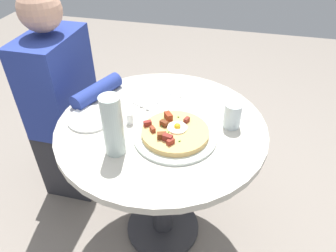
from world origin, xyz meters
TOP-DOWN VIEW (x-y plane):
  - ground_plane at (0.00, 0.00)m, footprint 6.00×6.00m
  - dining_table at (0.00, 0.00)m, footprint 0.84×0.84m
  - person_seated at (-0.22, -0.59)m, footprint 0.42×0.48m
  - pizza_plate at (0.07, 0.07)m, footprint 0.32×0.32m
  - breakfast_pizza at (0.07, 0.07)m, footprint 0.25×0.25m
  - bread_plate at (0.04, -0.29)m, footprint 0.19×0.19m
  - napkin at (-0.16, -0.06)m, footprint 0.21×0.20m
  - fork at (-0.15, -0.05)m, footprint 0.17×0.09m
  - knife at (-0.17, -0.08)m, footprint 0.17×0.09m
  - water_glass at (-0.05, 0.27)m, footprint 0.07×0.07m
  - water_bottle at (0.20, -0.12)m, footprint 0.07×0.07m
  - salt_shaker at (0.03, -0.12)m, footprint 0.03×0.03m

SIDE VIEW (x-z plane):
  - ground_plane at x=0.00m, z-range 0.00..0.00m
  - person_seated at x=-0.22m, z-range -0.06..1.07m
  - dining_table at x=0.00m, z-range 0.19..0.89m
  - napkin at x=-0.16m, z-range 0.70..0.71m
  - bread_plate at x=0.04m, z-range 0.70..0.71m
  - pizza_plate at x=0.07m, z-range 0.70..0.72m
  - fork at x=-0.15m, z-range 0.71..0.71m
  - knife at x=-0.17m, z-range 0.71..0.71m
  - salt_shaker at x=0.03m, z-range 0.70..0.75m
  - breakfast_pizza at x=0.07m, z-range 0.70..0.75m
  - water_glass at x=-0.05m, z-range 0.70..0.81m
  - water_bottle at x=0.20m, z-range 0.70..0.93m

